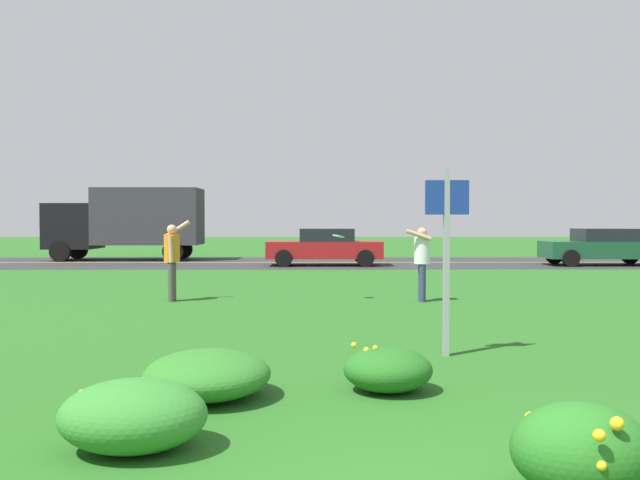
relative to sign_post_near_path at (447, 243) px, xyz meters
The scene contains 14 objects.
ground_plane 7.25m from the sign_post_near_path, 95.16° to the left, with size 120.00×120.00×0.00m, color #26601E.
highway_strip 19.82m from the sign_post_near_path, 91.85° to the left, with size 120.00×8.26×0.01m, color #2D2D30.
highway_center_stripe 19.82m from the sign_post_near_path, 91.85° to the left, with size 120.00×0.16×0.00m, color yellow.
daylily_clump_front_right 2.39m from the sign_post_near_path, 117.54° to the right, with size 0.91×0.85×0.48m.
daylily_clump_front_left 3.64m from the sign_post_near_path, 143.24° to the right, with size 1.25×1.32×0.46m.
daylily_clump_front_center 4.62m from the sign_post_near_path, 90.36° to the right, with size 0.88×0.79×0.59m.
daylily_clump_near_camera 4.87m from the sign_post_near_path, 130.50° to the right, with size 1.12×0.92×0.54m.
sign_post_near_path is the anchor object (origin of this frame).
person_thrower_orange_shirt 7.71m from the sign_post_near_path, 128.38° to the left, with size 0.53×0.49×1.76m.
person_catcher_white_shirt 5.99m from the sign_post_near_path, 83.91° to the left, with size 0.55×0.49×1.60m.
frisbee_pale_blue 6.24m from the sign_post_near_path, 100.76° to the left, with size 0.27×0.26×0.10m.
car_dark_green_leftmost 20.36m from the sign_post_near_path, 61.64° to the left, with size 4.50×2.00×1.45m.
car_red_center_left 17.96m from the sign_post_near_path, 94.06° to the left, with size 4.50×2.00×1.45m.
box_truck_black 23.81m from the sign_post_near_path, 114.74° to the left, with size 6.70×2.46×3.20m.
Camera 1 is at (-1.07, -3.06, 1.73)m, focal length 38.10 mm.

